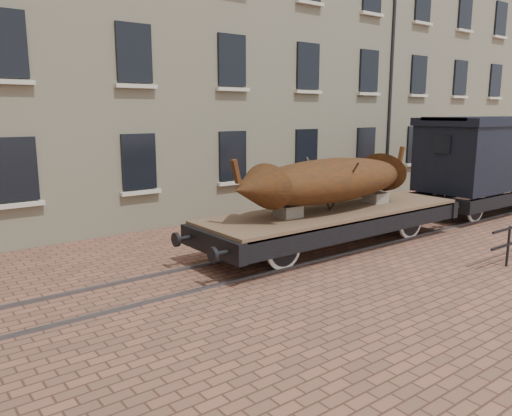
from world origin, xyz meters
TOP-DOWN VIEW (x-y plane):
  - ground at (0.00, 0.00)m, footprint 90.00×90.00m
  - warehouse_cream at (3.00, 9.99)m, footprint 40.00×10.19m
  - rail_track at (0.00, 0.00)m, footprint 30.00×1.52m
  - flatcar_wagon at (0.96, -0.00)m, footprint 9.06×2.46m
  - iron_boat at (0.76, 0.00)m, footprint 6.70×2.12m
  - goods_van at (8.90, 0.00)m, footprint 6.83×2.49m

SIDE VIEW (x-z plane):
  - ground at x=0.00m, z-range 0.00..0.00m
  - rail_track at x=0.00m, z-range 0.00..0.06m
  - flatcar_wagon at x=0.96m, z-range 0.17..1.54m
  - iron_boat at x=0.76m, z-range 1.09..2.69m
  - goods_van at x=8.90m, z-range 0.45..3.98m
  - warehouse_cream at x=3.00m, z-range 0.00..14.00m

